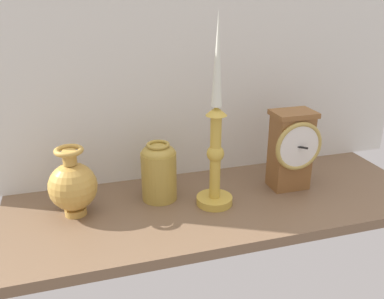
{
  "coord_description": "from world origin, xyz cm",
  "views": [
    {
      "loc": [
        -31.35,
        -81.39,
        47.77
      ],
      "look_at": [
        -6.98,
        0.0,
        14.0
      ],
      "focal_mm": 38.69,
      "sensor_mm": 36.0,
      "label": 1
    }
  ],
  "objects_px": {
    "mantel_clock": "(292,149)",
    "brass_vase_bulbous": "(73,185)",
    "brass_vase_jar": "(159,170)",
    "candlestick_tall_left": "(216,144)"
  },
  "relations": [
    {
      "from": "mantel_clock",
      "to": "brass_vase_bulbous",
      "type": "height_order",
      "value": "mantel_clock"
    },
    {
      "from": "mantel_clock",
      "to": "brass_vase_jar",
      "type": "relative_size",
      "value": 1.4
    },
    {
      "from": "brass_vase_bulbous",
      "to": "candlestick_tall_left",
      "type": "bearing_deg",
      "value": -7.84
    },
    {
      "from": "brass_vase_bulbous",
      "to": "mantel_clock",
      "type": "bearing_deg",
      "value": -1.78
    },
    {
      "from": "candlestick_tall_left",
      "to": "brass_vase_bulbous",
      "type": "xyz_separation_m",
      "value": [
        -0.31,
        0.04,
        -0.08
      ]
    },
    {
      "from": "mantel_clock",
      "to": "brass_vase_jar",
      "type": "bearing_deg",
      "value": 173.63
    },
    {
      "from": "candlestick_tall_left",
      "to": "brass_vase_bulbous",
      "type": "distance_m",
      "value": 0.33
    },
    {
      "from": "mantel_clock",
      "to": "candlestick_tall_left",
      "type": "bearing_deg",
      "value": -172.63
    },
    {
      "from": "candlestick_tall_left",
      "to": "brass_vase_bulbous",
      "type": "relative_size",
      "value": 2.73
    },
    {
      "from": "candlestick_tall_left",
      "to": "brass_vase_bulbous",
      "type": "height_order",
      "value": "candlestick_tall_left"
    }
  ]
}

